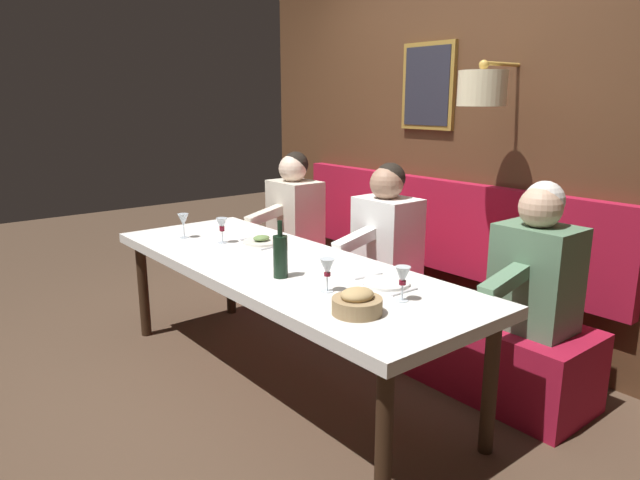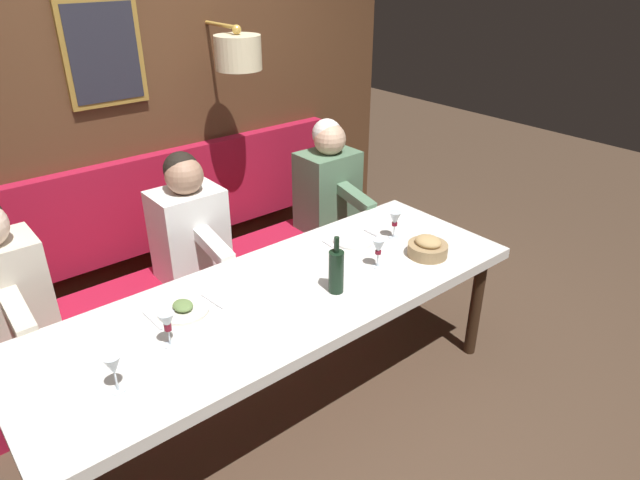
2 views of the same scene
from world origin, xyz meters
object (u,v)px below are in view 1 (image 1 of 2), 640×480
diner_middle (294,205)px  bread_bowl (357,303)px  diner_near (387,227)px  wine_glass_0 (183,221)px  wine_glass_2 (327,269)px  wine_bottle (280,256)px  wine_glass_1 (403,277)px  diner_nearest (537,263)px  wine_glass_3 (222,225)px  dining_table (281,273)px

diner_middle → bread_bowl: diner_middle is taller
diner_near → wine_glass_0: (-1.04, 0.86, 0.04)m
wine_glass_2 → wine_bottle: wine_bottle is taller
diner_near → wine_glass_1: bearing=-132.3°
diner_nearest → wine_glass_0: bearing=118.2°
wine_glass_2 → diner_near: bearing=30.2°
diner_nearest → wine_glass_1: size_ratio=4.82×
diner_middle → diner_near: bearing=-90.0°
wine_bottle → bread_bowl: (-0.04, -0.63, -0.07)m
wine_glass_1 → bread_bowl: bearing=177.0°
diner_middle → wine_glass_3: size_ratio=4.82×
wine_bottle → diner_near: bearing=13.7°
wine_glass_2 → diner_middle: bearing=58.1°
wine_glass_2 → bread_bowl: 0.32m
diner_nearest → wine_glass_3: bearing=118.7°
wine_glass_0 → wine_glass_1: same height
dining_table → diner_middle: bearing=50.0°
bread_bowl → diner_nearest: bearing=-10.5°
diner_near → wine_glass_0: diner_near is taller
diner_middle → wine_glass_1: 2.09m
wine_glass_0 → wine_bottle: 1.11m
wine_glass_3 → wine_glass_2: bearing=-94.4°
diner_near → wine_glass_2: (-1.00, -0.58, 0.04)m
wine_glass_0 → wine_glass_1: bearing=-82.7°
diner_middle → diner_nearest: bearing=-90.0°
wine_bottle → bread_bowl: bearing=-94.0°
wine_glass_0 → wine_glass_3: bearing=-65.4°
wine_glass_2 → wine_glass_3: size_ratio=1.00×
wine_glass_1 → wine_glass_3: (-0.09, 1.47, -0.00)m
wine_glass_1 → wine_glass_3: 1.48m
diner_nearest → wine_glass_3: 1.89m
dining_table → bread_bowl: bearing=-103.3°
wine_glass_2 → diner_nearest: bearing=-26.7°
wine_glass_3 → wine_bottle: 0.84m
wine_bottle → diner_nearest: bearing=-38.7°
dining_table → diner_near: diner_near is taller
wine_glass_0 → dining_table: bearing=-79.9°
diner_near → diner_middle: (0.00, 1.03, 0.00)m
diner_nearest → bread_bowl: (-1.08, 0.20, -0.03)m
dining_table → wine_glass_3: size_ratio=15.63×
wine_glass_3 → bread_bowl: size_ratio=0.75×
dining_table → diner_nearest: (0.88, -1.06, 0.14)m
diner_nearest → wine_glass_1: 0.84m
dining_table → wine_glass_1: wine_glass_1 is taller
dining_table → wine_bottle: wine_bottle is taller
dining_table → diner_middle: diner_middle is taller
diner_near → wine_glass_2: 1.16m
diner_near → diner_nearest: bearing=-90.0°
wine_glass_1 → wine_glass_2: size_ratio=1.00×
diner_nearest → diner_middle: 2.11m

